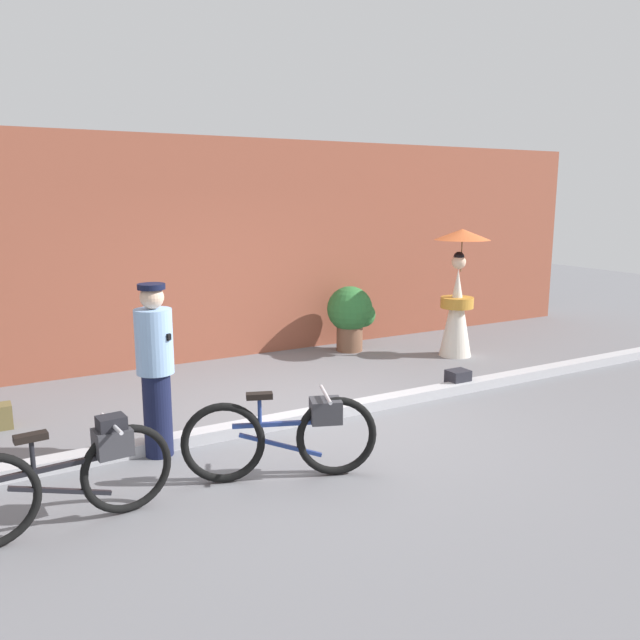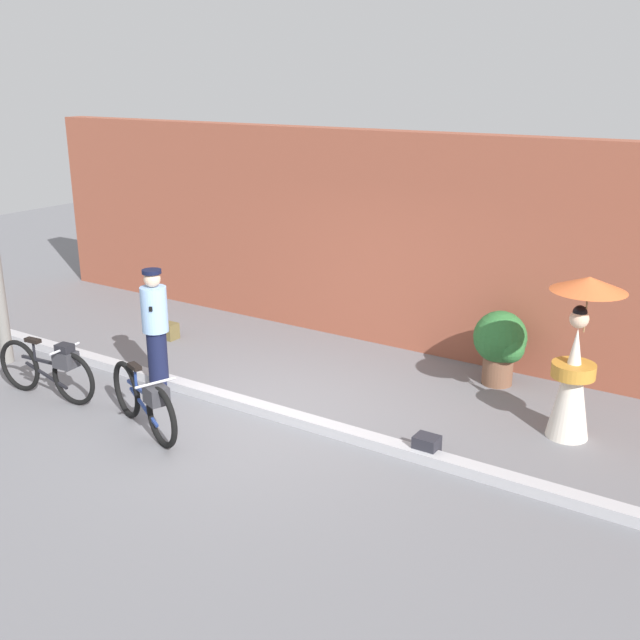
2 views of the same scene
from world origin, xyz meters
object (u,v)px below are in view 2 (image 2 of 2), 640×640
at_px(bicycle_near_officer, 145,401).
at_px(backpack_spare, 168,331).
at_px(potted_plant_by_door, 501,343).
at_px(person_with_parasol, 576,358).
at_px(person_officer, 155,326).
at_px(bicycle_far_side, 50,368).
at_px(backpack_on_pavement, 426,447).

distance_m(bicycle_near_officer, backpack_spare, 3.30).
bearing_deg(potted_plant_by_door, bicycle_near_officer, -128.80).
relative_size(person_with_parasol, backpack_spare, 6.98).
bearing_deg(potted_plant_by_door, backpack_spare, -167.74).
bearing_deg(person_officer, potted_plant_by_door, 34.70).
bearing_deg(bicycle_far_side, backpack_on_pavement, 14.24).
relative_size(bicycle_near_officer, bicycle_far_side, 0.96).
distance_m(bicycle_far_side, potted_plant_by_door, 5.86).
height_order(person_officer, person_with_parasol, person_with_parasol).
bearing_deg(person_officer, backpack_spare, 130.60).
xyz_separation_m(bicycle_near_officer, person_with_parasol, (4.14, 2.59, 0.57)).
bearing_deg(potted_plant_by_door, person_officer, -145.30).
xyz_separation_m(potted_plant_by_door, backpack_spare, (-5.01, -1.09, -0.45)).
relative_size(backpack_on_pavement, backpack_spare, 0.97).
bearing_deg(backpack_on_pavement, person_officer, -177.15).
relative_size(person_with_parasol, potted_plant_by_door, 1.88).
distance_m(person_with_parasol, backpack_on_pavement, 1.97).
relative_size(bicycle_near_officer, person_officer, 0.98).
bearing_deg(backpack_spare, backpack_on_pavement, -14.37).
xyz_separation_m(bicycle_far_side, person_officer, (0.90, 1.01, 0.45)).
height_order(person_officer, backpack_on_pavement, person_officer).
xyz_separation_m(bicycle_near_officer, bicycle_far_side, (-1.72, 0.03, 0.02)).
relative_size(potted_plant_by_door, backpack_spare, 3.72).
height_order(bicycle_far_side, potted_plant_by_door, potted_plant_by_door).
distance_m(bicycle_far_side, person_with_parasol, 6.42).
height_order(bicycle_near_officer, potted_plant_by_door, potted_plant_by_door).
bearing_deg(bicycle_far_side, person_with_parasol, 23.59).
bearing_deg(bicycle_far_side, bicycle_near_officer, -0.91).
distance_m(bicycle_far_side, backpack_spare, 2.55).
bearing_deg(bicycle_near_officer, person_with_parasol, 32.03).
distance_m(person_officer, backpack_on_pavement, 3.89).
bearing_deg(person_officer, bicycle_far_side, -131.85).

